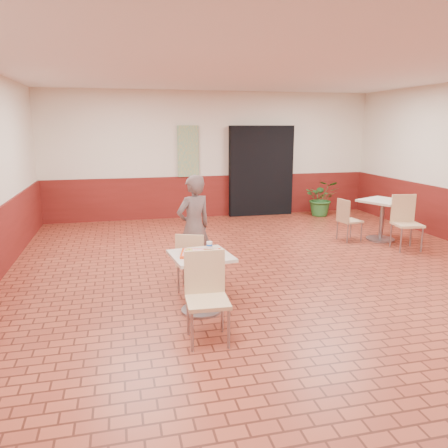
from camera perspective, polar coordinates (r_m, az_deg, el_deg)
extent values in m
cube|color=maroon|center=(6.24, 8.19, -7.98)|extent=(8.00, 10.00, 0.01)
cube|color=white|center=(5.90, 9.17, 20.43)|extent=(8.00, 10.00, 0.01)
cube|color=beige|center=(10.67, -1.52, 8.99)|extent=(8.00, 0.01, 3.00)
cube|color=maroon|center=(10.76, -1.47, 3.66)|extent=(8.00, 0.04, 1.00)
cube|color=black|center=(10.90, 4.85, 6.91)|extent=(1.60, 0.22, 2.20)
cube|color=gray|center=(10.50, -4.71, 9.43)|extent=(0.50, 0.03, 1.20)
cube|color=beige|center=(5.15, -3.04, -4.18)|extent=(0.68, 0.68, 0.04)
cylinder|color=gray|center=(5.27, -3.00, -7.90)|extent=(0.08, 0.08, 0.68)
cylinder|color=gray|center=(5.39, -2.96, -11.13)|extent=(0.49, 0.49, 0.03)
cube|color=tan|center=(4.52, -2.16, -10.12)|extent=(0.45, 0.45, 0.04)
cube|color=tan|center=(4.61, -2.55, -6.27)|extent=(0.43, 0.05, 0.47)
cylinder|color=gray|center=(4.43, -4.19, -13.92)|extent=(0.03, 0.03, 0.42)
cylinder|color=gray|center=(4.48, 0.62, -13.56)|extent=(0.03, 0.03, 0.42)
cylinder|color=gray|center=(4.76, -4.71, -11.96)|extent=(0.03, 0.03, 0.42)
cylinder|color=gray|center=(4.80, -0.26, -11.66)|extent=(0.03, 0.03, 0.42)
cube|color=tan|center=(5.95, -4.15, -5.01)|extent=(0.48, 0.48, 0.04)
cube|color=tan|center=(5.72, -4.51, -3.39)|extent=(0.36, 0.16, 0.41)
cylinder|color=gray|center=(6.13, -2.34, -6.41)|extent=(0.03, 0.03, 0.37)
cylinder|color=gray|center=(6.19, -5.30, -6.27)|extent=(0.03, 0.03, 0.37)
cylinder|color=gray|center=(5.83, -2.86, -7.44)|extent=(0.03, 0.03, 0.37)
cylinder|color=gray|center=(5.90, -5.97, -7.28)|extent=(0.03, 0.03, 0.37)
imported|color=brown|center=(6.32, -3.95, -0.42)|extent=(0.65, 0.56, 1.52)
cube|color=red|center=(5.14, -3.05, -3.85)|extent=(0.47, 0.36, 0.03)
cube|color=#E18585|center=(5.14, -3.05, -3.69)|extent=(0.41, 0.31, 0.00)
torus|color=gold|center=(5.17, -4.63, -3.44)|extent=(0.11, 0.11, 0.03)
ellipsoid|color=#EF8746|center=(5.14, -1.90, -3.42)|extent=(0.16, 0.13, 0.04)
cube|color=white|center=(5.14, -1.90, -3.17)|extent=(0.14, 0.11, 0.01)
ellipsoid|color=orange|center=(5.16, -2.60, -3.47)|extent=(0.04, 0.03, 0.02)
cylinder|color=silver|center=(5.26, -1.91, -2.78)|extent=(0.07, 0.07, 0.09)
cylinder|color=blue|center=(5.26, -1.91, -2.73)|extent=(0.07, 0.07, 0.02)
cube|color=beige|center=(8.98, 20.09, 2.84)|extent=(0.75, 0.75, 0.04)
cylinder|color=gray|center=(9.05, 19.90, 0.36)|extent=(0.08, 0.08, 0.75)
cylinder|color=gray|center=(9.13, 19.73, -1.85)|extent=(0.54, 0.54, 0.03)
cube|color=tan|center=(8.81, 16.11, 0.39)|extent=(0.43, 0.43, 0.04)
cube|color=tan|center=(8.67, 15.31, 1.75)|extent=(0.08, 0.38, 0.41)
cylinder|color=gray|center=(8.83, 17.50, -1.02)|extent=(0.03, 0.03, 0.37)
cylinder|color=gray|center=(9.08, 16.22, -0.58)|extent=(0.03, 0.03, 0.37)
cylinder|color=gray|center=(8.63, 15.84, -1.22)|extent=(0.03, 0.03, 0.37)
cylinder|color=gray|center=(8.88, 14.57, -0.76)|extent=(0.03, 0.03, 0.37)
cube|color=#DDB784|center=(8.49, 22.83, -0.07)|extent=(0.51, 0.51, 0.04)
cube|color=#DDB784|center=(8.61, 22.36, 1.96)|extent=(0.45, 0.10, 0.49)
cylinder|color=gray|center=(8.29, 22.11, -2.02)|extent=(0.03, 0.03, 0.44)
cylinder|color=gray|center=(8.47, 24.44, -1.92)|extent=(0.03, 0.03, 0.44)
cylinder|color=gray|center=(8.62, 20.97, -1.38)|extent=(0.03, 0.03, 0.44)
cylinder|color=gray|center=(8.79, 23.23, -1.30)|extent=(0.03, 0.03, 0.44)
imported|color=#2A6628|center=(11.08, 12.63, 3.32)|extent=(1.00, 0.94, 0.89)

